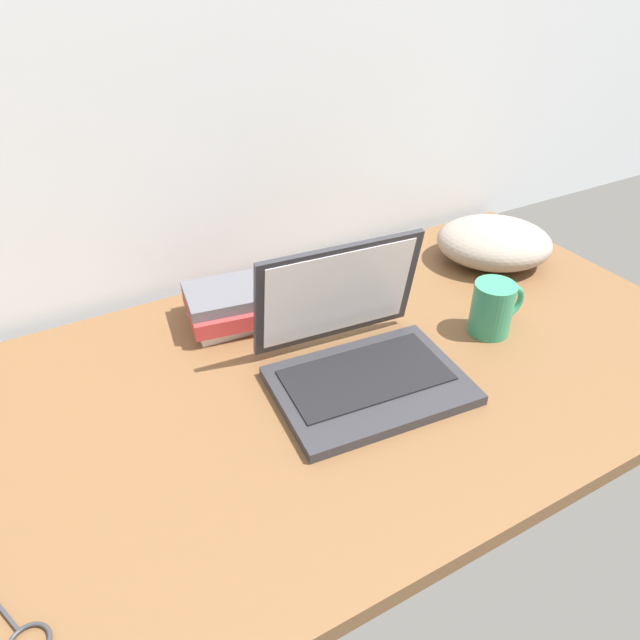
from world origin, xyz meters
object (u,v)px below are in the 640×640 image
(book_stack, at_px, (232,305))
(cushion, at_px, (494,242))
(laptop, at_px, (358,352))
(coffee_mug, at_px, (493,307))

(book_stack, height_order, cushion, cushion)
(laptop, height_order, cushion, laptop)
(laptop, xyz_separation_m, coffee_mug, (0.29, -0.01, 0.01))
(laptop, bearing_deg, coffee_mug, -2.79)
(coffee_mug, bearing_deg, cushion, 46.58)
(laptop, height_order, book_stack, laptop)
(coffee_mug, distance_m, book_stack, 0.49)
(laptop, relative_size, book_stack, 1.67)
(coffee_mug, height_order, book_stack, coffee_mug)
(book_stack, xyz_separation_m, cushion, (0.61, -0.06, 0.01))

